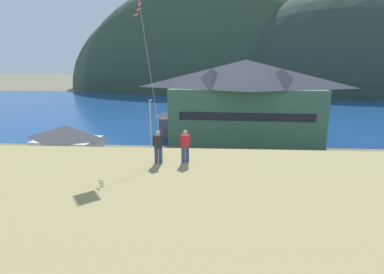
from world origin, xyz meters
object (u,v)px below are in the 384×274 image
at_px(storage_shed_near_lot, 68,146).
at_px(parked_car_mid_row_near, 348,165).
at_px(parked_car_front_row_end, 274,166).
at_px(wharf_dock, 205,123).
at_px(moored_boat_outer_mooring, 222,120).
at_px(parked_car_front_row_red, 181,190).
at_px(person_companion, 185,145).
at_px(parked_car_back_row_right, 73,189).
at_px(moored_boat_wharfside, 189,119).
at_px(parked_car_lone_by_shed, 303,191).
at_px(storage_shed_waterside, 181,122).
at_px(harbor_lodge, 245,99).
at_px(parking_light_pole, 151,127).
at_px(parked_car_corner_spot, 127,164).
at_px(person_kite_flyer, 158,145).

relative_size(storage_shed_near_lot, parked_car_mid_row_near, 1.77).
relative_size(storage_shed_near_lot, parked_car_front_row_end, 1.74).
distance_m(wharf_dock, moored_boat_outer_mooring, 3.54).
height_order(parked_car_front_row_red, person_companion, person_companion).
bearing_deg(parked_car_back_row_right, wharf_dock, 72.99).
relative_size(moored_boat_wharfside, parked_car_lone_by_shed, 1.38).
height_order(parked_car_back_row_right, parked_car_front_row_end, same).
bearing_deg(parked_car_mid_row_near, storage_shed_waterside, 141.82).
bearing_deg(parked_car_front_row_red, harbor_lodge, 71.20).
bearing_deg(parking_light_pole, moored_boat_wharfside, 84.02).
distance_m(storage_shed_near_lot, parked_car_front_row_red, 15.64).
relative_size(parked_car_lone_by_shed, parked_car_front_row_end, 0.99).
relative_size(parked_car_lone_by_shed, parked_car_mid_row_near, 1.01).
distance_m(moored_boat_wharfside, parked_car_corner_spot, 29.64).
bearing_deg(person_kite_flyer, moored_boat_outer_mooring, 83.51).
bearing_deg(storage_shed_near_lot, parked_car_front_row_end, -3.00).
relative_size(parked_car_lone_by_shed, person_kite_flyer, 2.32).
distance_m(harbor_lodge, parked_car_front_row_red, 23.76).
relative_size(moored_boat_outer_mooring, parked_car_front_row_end, 1.48).
distance_m(storage_shed_near_lot, person_companion, 22.38).
relative_size(parked_car_lone_by_shed, parked_car_back_row_right, 1.00).
height_order(parked_car_front_row_red, parked_car_lone_by_shed, same).
height_order(storage_shed_near_lot, parked_car_front_row_end, storage_shed_near_lot).
bearing_deg(parked_car_back_row_right, person_kite_flyer, -42.84).
distance_m(parked_car_front_row_end, parked_car_corner_spot, 15.47).
xyz_separation_m(moored_boat_outer_mooring, person_companion, (-3.60, -43.69, 6.56)).
xyz_separation_m(storage_shed_waterside, parked_car_mid_row_near, (19.17, -15.07, -1.45)).
bearing_deg(parked_car_front_row_end, storage_shed_waterside, 125.31).
xyz_separation_m(parked_car_front_row_red, parked_car_corner_spot, (-6.41, 6.64, 0.00)).
relative_size(storage_shed_waterside, wharf_dock, 0.51).
xyz_separation_m(wharf_dock, moored_boat_wharfside, (-3.25, 1.86, 0.37)).
bearing_deg(storage_shed_near_lot, parked_car_corner_spot, -10.78).
relative_size(moored_boat_wharfside, person_companion, 3.42).
xyz_separation_m(person_kite_flyer, person_companion, (1.40, 0.24, -0.02)).
bearing_deg(parked_car_front_row_end, parked_car_front_row_red, -143.15).
xyz_separation_m(moored_boat_wharfside, parked_car_corner_spot, (-4.53, -29.29, 0.34)).
relative_size(storage_shed_near_lot, parked_car_corner_spot, 1.80).
xyz_separation_m(storage_shed_near_lot, moored_boat_outer_mooring, (18.07, 27.29, -1.80)).
xyz_separation_m(harbor_lodge, parked_car_front_row_red, (-7.46, -21.92, -5.31)).
bearing_deg(moored_boat_outer_mooring, moored_boat_wharfside, 174.14).
distance_m(parked_car_mid_row_near, parking_light_pole, 21.94).
distance_m(moored_boat_wharfside, parked_car_front_row_end, 31.13).
bearing_deg(harbor_lodge, parked_car_front_row_end, -83.97).
relative_size(storage_shed_waterside, moored_boat_wharfside, 1.14).
bearing_deg(parked_car_front_row_red, storage_shed_waterside, 95.55).
bearing_deg(storage_shed_waterside, parked_car_front_row_end, -54.69).
bearing_deg(storage_shed_waterside, parked_car_front_row_red, -84.45).
relative_size(parked_car_front_row_red, person_kite_flyer, 2.27).
bearing_deg(moored_boat_outer_mooring, storage_shed_near_lot, -123.51).
bearing_deg(moored_boat_wharfside, parked_car_mid_row_near, -56.35).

